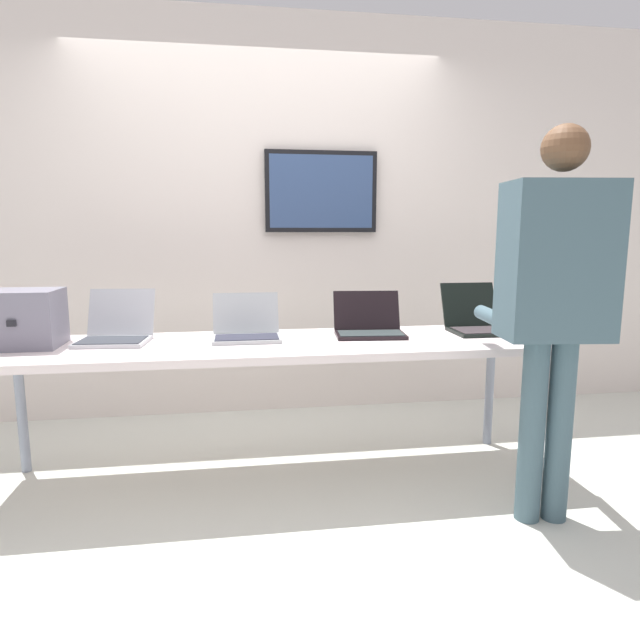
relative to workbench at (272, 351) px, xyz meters
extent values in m
cube|color=silver|center=(0.00, 0.00, -0.70)|extent=(8.00, 8.00, 0.04)
cube|color=silver|center=(0.00, 1.13, 0.70)|extent=(8.00, 0.06, 2.75)
cube|color=black|center=(0.42, 1.08, 0.89)|extent=(0.78, 0.05, 0.55)
cube|color=#344A75|center=(0.42, 1.06, 0.89)|extent=(0.72, 0.02, 0.49)
cube|color=white|center=(0.00, 0.00, 0.03)|extent=(2.86, 0.70, 0.04)
cylinder|color=gray|center=(1.33, -0.25, -0.34)|extent=(0.05, 0.05, 0.69)
cylinder|color=gray|center=(-1.33, 0.25, -0.34)|extent=(0.05, 0.05, 0.69)
cylinder|color=gray|center=(1.33, 0.25, -0.34)|extent=(0.05, 0.05, 0.69)
cube|color=slate|center=(-1.21, 0.06, 0.19)|extent=(0.34, 0.28, 0.28)
cube|color=black|center=(-1.21, -0.08, 0.19)|extent=(0.04, 0.01, 0.03)
cube|color=#AFB1B8|center=(-0.80, 0.07, 0.06)|extent=(0.36, 0.29, 0.02)
cube|color=#2C3037|center=(-0.80, 0.06, 0.07)|extent=(0.33, 0.24, 0.00)
cube|color=#AFB1B8|center=(-0.79, 0.25, 0.19)|extent=(0.35, 0.13, 0.24)
cube|color=#3C3D80|center=(-0.79, 0.25, 0.19)|extent=(0.32, 0.11, 0.21)
cube|color=#ABB0B3|center=(-0.13, 0.05, 0.06)|extent=(0.35, 0.23, 0.02)
cube|color=#262736|center=(-0.13, 0.04, 0.07)|extent=(0.32, 0.18, 0.00)
cube|color=#ABB0B3|center=(-0.13, 0.20, 0.17)|extent=(0.35, 0.09, 0.21)
cube|color=#ADDAE7|center=(-0.13, 0.20, 0.17)|extent=(0.32, 0.07, 0.18)
cube|color=black|center=(0.53, 0.06, 0.06)|extent=(0.39, 0.26, 0.02)
cube|color=#272F30|center=(0.53, 0.05, 0.07)|extent=(0.36, 0.21, 0.00)
cube|color=black|center=(0.55, 0.21, 0.17)|extent=(0.38, 0.12, 0.21)
cube|color=#393E71|center=(0.55, 0.21, 0.17)|extent=(0.35, 0.11, 0.18)
cube|color=black|center=(1.17, 0.06, 0.06)|extent=(0.32, 0.27, 0.02)
cube|color=#352D30|center=(1.17, 0.05, 0.07)|extent=(0.30, 0.22, 0.00)
cube|color=black|center=(1.17, 0.24, 0.19)|extent=(0.32, 0.11, 0.25)
cube|color=black|center=(1.17, 0.25, 0.19)|extent=(0.30, 0.09, 0.22)
cylinder|color=#445E69|center=(1.11, -0.62, -0.26)|extent=(0.12, 0.12, 0.84)
cylinder|color=#445E69|center=(1.23, -0.64, -0.26)|extent=(0.12, 0.12, 0.84)
cube|color=#445E69|center=(1.17, -0.63, 0.49)|extent=(0.47, 0.31, 0.66)
sphere|color=brown|center=(1.17, -0.63, 0.95)|extent=(0.19, 0.19, 0.19)
cylinder|color=#445E69|center=(1.04, -0.32, 0.21)|extent=(0.11, 0.33, 0.07)
cylinder|color=#445E69|center=(1.36, -0.36, 0.21)|extent=(0.11, 0.33, 0.07)
camera|label=1|loc=(-0.17, -2.75, 0.61)|focal=30.50mm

